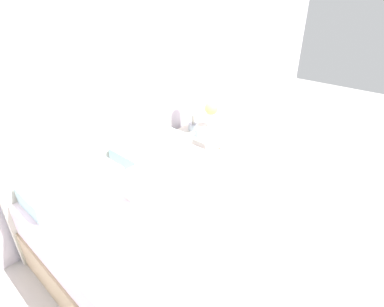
{
  "coord_description": "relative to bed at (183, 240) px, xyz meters",
  "views": [
    {
      "loc": [
        -1.16,
        -2.14,
        1.93
      ],
      "look_at": [
        0.55,
        -0.59,
        0.66
      ],
      "focal_mm": 28.0,
      "sensor_mm": 36.0,
      "label": 1
    }
  ],
  "objects": [
    {
      "name": "wall_back",
      "position": [
        0.0,
        1.08,
        0.99
      ],
      "size": [
        8.0,
        0.06,
        2.6
      ],
      "color": "white",
      "rests_on": "ground_plane"
    },
    {
      "name": "bed",
      "position": [
        0.0,
        0.0,
        0.0
      ],
      "size": [
        1.65,
        2.15,
        1.06
      ],
      "color": "tan",
      "rests_on": "ground_plane"
    },
    {
      "name": "ground_plane",
      "position": [
        0.0,
        1.01,
        -0.31
      ],
      "size": [
        12.0,
        12.0,
        0.0
      ],
      "primitive_type": "plane",
      "color": "#BCB7B2"
    },
    {
      "name": "table_lamp",
      "position": [
        1.04,
        0.84,
        0.55
      ],
      "size": [
        0.24,
        0.24,
        0.38
      ],
      "color": "#A8B2BC",
      "rests_on": "nightstand"
    },
    {
      "name": "flower_vase",
      "position": [
        1.27,
        0.78,
        0.44
      ],
      "size": [
        0.14,
        0.14,
        0.27
      ],
      "color": "white",
      "rests_on": "nightstand"
    },
    {
      "name": "alarm_clock",
      "position": [
        0.97,
        0.7,
        0.31
      ],
      "size": [
        0.07,
        0.05,
        0.07
      ],
      "color": "silver",
      "rests_on": "nightstand"
    },
    {
      "name": "nightstand",
      "position": [
        1.1,
        0.76,
        -0.02
      ],
      "size": [
        0.47,
        0.48,
        0.59
      ],
      "color": "silver",
      "rests_on": "ground_plane"
    }
  ]
}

